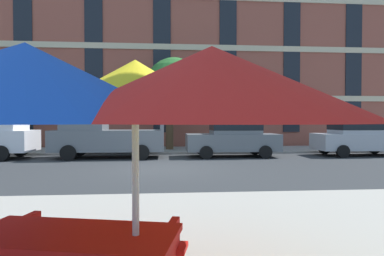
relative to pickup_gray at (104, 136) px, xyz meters
The scene contains 9 objects.
ground_plane 4.67m from the pickup_gray, 54.28° to the right, with size 120.00×120.00×0.00m, color #2D3033.
sidewalk_far 4.20m from the pickup_gray, 49.37° to the left, with size 56.00×3.60×0.12m, color gray.
apartment_building 12.78m from the pickup_gray, 76.74° to the left, with size 37.92×12.08×12.80m.
pickup_gray is the anchor object (origin of this frame).
sedan_gray 6.12m from the pickup_gray, ahead, with size 4.40×1.98×1.78m.
sedan_silver 12.44m from the pickup_gray, ahead, with size 4.40×1.98×1.78m.
street_tree_left 7.36m from the pickup_gray, 147.65° to the left, with size 2.86×2.86×4.94m.
street_tree_middle 5.33m from the pickup_gray, 43.76° to the left, with size 3.31×3.31×5.35m.
patio_umbrella 13.00m from the pickup_gray, 78.42° to the right, with size 3.90×3.62×2.25m.
Camera 1 is at (0.19, -11.77, 1.74)m, focal length 30.56 mm.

